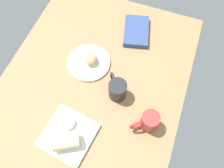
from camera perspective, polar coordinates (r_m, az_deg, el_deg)
dining_table at (r=114.62cm, az=-4.23°, el=1.49°), size 110.00×90.00×4.00cm
round_plate at (r=116.32cm, az=-5.94°, el=5.48°), size 22.06×22.06×1.40cm
scone_pastry at (r=113.44cm, az=-5.41°, el=6.41°), size 9.14×8.83×5.26cm
square_plate at (r=103.23cm, az=-11.11°, el=-12.71°), size 23.76×23.76×1.60cm
sauce_cup at (r=102.32cm, az=-11.11°, el=-9.83°), size 5.69×5.69×2.55cm
breakfast_wrap at (r=98.55cm, az=-11.72°, el=-14.33°), size 11.26×13.00×6.54cm
book_stack at (r=127.10cm, az=6.23°, el=13.31°), size 23.04×17.80×3.09cm
coffee_mug at (r=99.53cm, az=9.31°, el=-9.42°), size 10.08×11.67×10.43cm
second_mug at (r=103.74cm, az=1.34°, el=-1.32°), size 12.08×10.80×10.21cm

